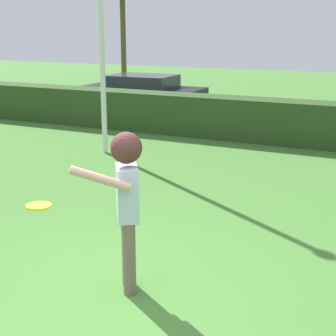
{
  "coord_description": "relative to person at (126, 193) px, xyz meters",
  "views": [
    {
      "loc": [
        2.58,
        -4.02,
        2.82
      ],
      "look_at": [
        0.02,
        1.36,
        1.15
      ],
      "focal_mm": 53.89,
      "sensor_mm": 36.0,
      "label": 1
    }
  ],
  "objects": [
    {
      "name": "ground_plane",
      "position": [
        -0.01,
        -0.35,
        -1.13
      ],
      "size": [
        60.0,
        60.0,
        0.0
      ],
      "primitive_type": "plane",
      "color": "#467F33"
    },
    {
      "name": "lamppost",
      "position": [
        -3.65,
        5.28,
        1.98
      ],
      "size": [
        0.24,
        0.24,
        5.6
      ],
      "color": "silver",
      "rests_on": "ground"
    },
    {
      "name": "frisbee",
      "position": [
        -0.57,
        -0.72,
        -0.0
      ],
      "size": [
        0.25,
        0.25,
        0.03
      ],
      "color": "yellow"
    },
    {
      "name": "parked_car_black",
      "position": [
        -5.64,
        10.79,
        -0.45
      ],
      "size": [
        4.24,
        1.89,
        1.25
      ],
      "color": "black",
      "rests_on": "ground"
    },
    {
      "name": "hedge_row",
      "position": [
        -0.01,
        8.08,
        -0.6
      ],
      "size": [
        21.33,
        0.9,
        1.07
      ],
      "primitive_type": "cube",
      "color": "#2C481E",
      "rests_on": "ground"
    },
    {
      "name": "person",
      "position": [
        0.0,
        0.0,
        0.0
      ],
      "size": [
        0.58,
        0.8,
        1.79
      ],
      "color": "#735F50",
      "rests_on": "ground"
    }
  ]
}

